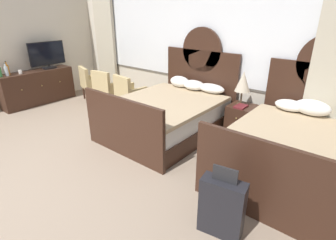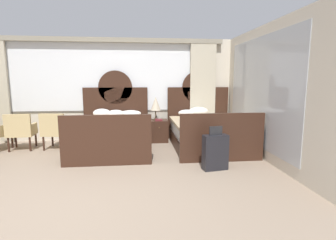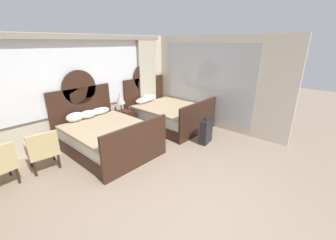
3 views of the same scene
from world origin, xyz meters
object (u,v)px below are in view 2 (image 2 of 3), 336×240
bed_near_window (113,133)px  armchair_by_window_left (55,129)px  nightstand_between_beds (159,131)px  suitcase_on_floor (215,152)px  armchair_by_window_centre (21,130)px  bed_near_mirror (207,132)px  table_lamp_on_nightstand (156,104)px  book_on_nightstand (159,120)px

bed_near_window → armchair_by_window_left: bed_near_window is taller
bed_near_window → nightstand_between_beds: size_ratio=3.92×
bed_near_window → suitcase_on_floor: size_ratio=2.81×
nightstand_between_beds → armchair_by_window_centre: (-3.21, -0.51, 0.19)m
nightstand_between_beds → armchair_by_window_centre: 3.26m
bed_near_window → bed_near_mirror: bearing=-0.2°
suitcase_on_floor → armchair_by_window_left: bearing=151.4°
bed_near_mirror → armchair_by_window_centre: bearing=177.0°
nightstand_between_beds → table_lamp_on_nightstand: table_lamp_on_nightstand is taller
bed_near_window → table_lamp_on_nightstand: bed_near_window is taller
bed_near_mirror → suitcase_on_floor: 1.60m
bed_near_window → book_on_nightstand: (1.11, 0.63, 0.20)m
book_on_nightstand → suitcase_on_floor: 2.39m
book_on_nightstand → bed_near_window: bearing=-150.3°
bed_near_window → armchair_by_window_left: 1.35m
bed_near_mirror → suitcase_on_floor: bed_near_mirror is taller
nightstand_between_beds → table_lamp_on_nightstand: 0.71m
bed_near_mirror → armchair_by_window_centre: (-4.32, 0.22, 0.09)m
armchair_by_window_left → armchair_by_window_centre: (-0.77, -0.00, 0.00)m
table_lamp_on_nightstand → armchair_by_window_left: bearing=-167.1°
book_on_nightstand → bed_near_mirror: bearing=-29.9°
bed_near_window → table_lamp_on_nightstand: (1.04, 0.76, 0.61)m
nightstand_between_beds → armchair_by_window_centre: armchair_by_window_centre is taller
book_on_nightstand → armchair_by_window_centre: size_ratio=0.30×
nightstand_between_beds → book_on_nightstand: size_ratio=2.19×
bed_near_mirror → armchair_by_window_centre: bed_near_mirror is taller
bed_near_mirror → book_on_nightstand: (-1.11, 0.64, 0.20)m
nightstand_between_beds → bed_near_window: bearing=-146.9°
bed_near_window → bed_near_mirror: 2.22m
bed_near_window → armchair_by_window_centre: 2.11m
bed_near_mirror → armchair_by_window_left: size_ratio=2.61×
table_lamp_on_nightstand → nightstand_between_beds: bearing=-26.4°
armchair_by_window_centre → suitcase_on_floor: armchair_by_window_centre is taller
nightstand_between_beds → suitcase_on_floor: 2.46m
nightstand_between_beds → book_on_nightstand: (-0.00, -0.09, 0.30)m
armchair_by_window_left → book_on_nightstand: bearing=9.6°
suitcase_on_floor → armchair_by_window_centre: bearing=156.1°
armchair_by_window_centre → armchair_by_window_left: bearing=0.0°
book_on_nightstand → armchair_by_window_left: 2.48m
armchair_by_window_centre → bed_near_mirror: bearing=-3.0°
nightstand_between_beds → armchair_by_window_left: bearing=-168.3°
bed_near_mirror → armchair_by_window_left: bearing=176.4°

